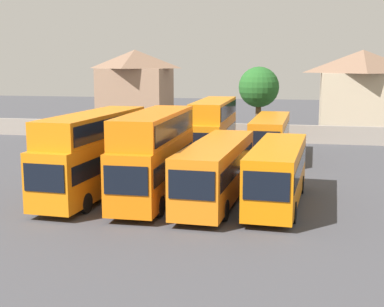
{
  "coord_description": "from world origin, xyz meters",
  "views": [
    {
      "loc": [
        6.82,
        -30.14,
        8.05
      ],
      "look_at": [
        0.0,
        3.0,
        2.3
      ],
      "focal_mm": 50.9,
      "sensor_mm": 36.0,
      "label": 1
    }
  ],
  "objects": [
    {
      "name": "house_terrace_left",
      "position": [
        -13.74,
        34.92,
        4.82
      ],
      "size": [
        8.43,
        7.58,
        9.47
      ],
      "color": "#9E7A60",
      "rests_on": "ground"
    },
    {
      "name": "bus_4",
      "position": [
        5.5,
        0.07,
        1.97
      ],
      "size": [
        3.06,
        10.55,
        3.45
      ],
      "rotation": [
        0.0,
        0.0,
        -1.62
      ],
      "color": "orange",
      "rests_on": "ground"
    },
    {
      "name": "bus_5",
      "position": [
        -4.13,
        14.7,
        1.91
      ],
      "size": [
        2.73,
        11.83,
        3.33
      ],
      "rotation": [
        0.0,
        0.0,
        -1.58
      ],
      "color": "orange",
      "rests_on": "ground"
    },
    {
      "name": "house_terrace_centre",
      "position": [
        13.12,
        34.0,
        4.76
      ],
      "size": [
        9.35,
        7.56,
        9.33
      ],
      "color": "#C6B293",
      "rests_on": "ground"
    },
    {
      "name": "bus_2",
      "position": [
        -1.59,
        -0.09,
        2.89
      ],
      "size": [
        2.72,
        10.67,
        5.15
      ],
      "rotation": [
        0.0,
        0.0,
        -1.56
      ],
      "color": "orange",
      "rests_on": "ground"
    },
    {
      "name": "ground",
      "position": [
        0.0,
        18.0,
        0.0
      ],
      "size": [
        140.0,
        140.0,
        0.0
      ],
      "primitive_type": "plane",
      "color": "#424247"
    },
    {
      "name": "bus_3",
      "position": [
        2.02,
        0.15,
        1.99
      ],
      "size": [
        3.09,
        11.8,
        3.48
      ],
      "rotation": [
        0.0,
        0.0,
        -1.62
      ],
      "color": "orange",
      "rests_on": "ground"
    },
    {
      "name": "depot_boundary_wall",
      "position": [
        0.0,
        24.59,
        0.9
      ],
      "size": [
        56.0,
        0.5,
        1.8
      ],
      "primitive_type": "cube",
      "color": "gray",
      "rests_on": "ground"
    },
    {
      "name": "bus_6",
      "position": [
        -0.52,
        14.41,
        2.74
      ],
      "size": [
        2.74,
        10.81,
        4.87
      ],
      "rotation": [
        0.0,
        0.0,
        -1.56
      ],
      "color": "orange",
      "rests_on": "ground"
    },
    {
      "name": "tree_behind_wall",
      "position": [
        2.16,
        27.09,
        5.35
      ],
      "size": [
        4.22,
        4.22,
        7.52
      ],
      "color": "brown",
      "rests_on": "ground"
    },
    {
      "name": "bus_7",
      "position": [
        4.19,
        14.71,
        2.01
      ],
      "size": [
        2.8,
        10.85,
        3.53
      ],
      "rotation": [
        0.0,
        0.0,
        -1.59
      ],
      "color": "orange",
      "rests_on": "ground"
    },
    {
      "name": "bus_1",
      "position": [
        -5.42,
        0.04,
        2.82
      ],
      "size": [
        3.19,
        11.42,
        5.01
      ],
      "rotation": [
        0.0,
        0.0,
        -1.63
      ],
      "color": "orange",
      "rests_on": "ground"
    }
  ]
}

